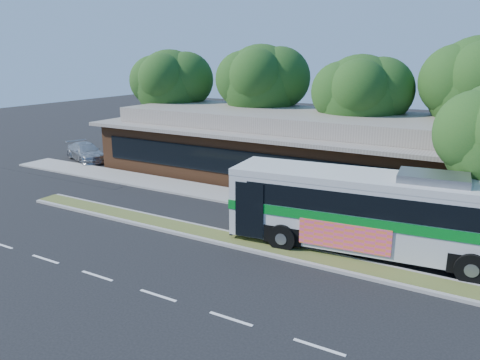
% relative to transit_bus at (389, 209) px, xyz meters
% --- Properties ---
extents(ground, '(120.00, 120.00, 0.00)m').
position_rel_transit_bus_xyz_m(ground, '(-6.06, -2.54, -2.07)').
color(ground, black).
rests_on(ground, ground).
extents(median_strip, '(26.00, 1.10, 0.15)m').
position_rel_transit_bus_xyz_m(median_strip, '(-6.06, -1.94, -1.99)').
color(median_strip, '#475A26').
rests_on(median_strip, ground).
extents(sidewalk, '(44.00, 2.60, 0.12)m').
position_rel_transit_bus_xyz_m(sidewalk, '(-6.06, 3.86, -2.01)').
color(sidewalk, gray).
rests_on(sidewalk, ground).
extents(parking_lot, '(14.00, 12.00, 0.01)m').
position_rel_transit_bus_xyz_m(parking_lot, '(-24.06, 7.46, -2.06)').
color(parking_lot, black).
rests_on(parking_lot, ground).
extents(plaza_building, '(33.20, 11.20, 4.45)m').
position_rel_transit_bus_xyz_m(plaza_building, '(-6.06, 10.45, 0.06)').
color(plaza_building, brown).
rests_on(plaza_building, ground).
extents(tree_bg_a, '(6.47, 5.80, 8.63)m').
position_rel_transit_bus_xyz_m(tree_bg_a, '(-20.64, 12.60, 3.80)').
color(tree_bg_a, black).
rests_on(tree_bg_a, ground).
extents(tree_bg_b, '(6.69, 6.00, 9.00)m').
position_rel_transit_bus_xyz_m(tree_bg_b, '(-12.63, 13.60, 4.08)').
color(tree_bg_b, black).
rests_on(tree_bg_b, ground).
extents(tree_bg_c, '(6.24, 5.60, 8.26)m').
position_rel_transit_bus_xyz_m(tree_bg_c, '(-4.66, 12.59, 3.53)').
color(tree_bg_c, black).
rests_on(tree_bg_c, ground).
extents(transit_bus, '(13.44, 4.21, 3.71)m').
position_rel_transit_bus_xyz_m(transit_bus, '(0.00, 0.00, 0.00)').
color(transit_bus, beige).
rests_on(transit_bus, ground).
extents(sedan, '(5.19, 3.66, 1.39)m').
position_rel_transit_bus_xyz_m(sedan, '(-25.06, 6.45, -1.37)').
color(sedan, '#A0A3A7').
rests_on(sedan, ground).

